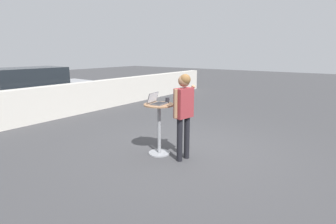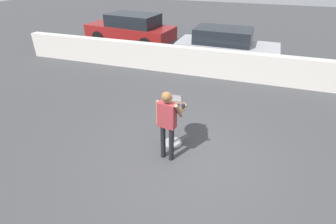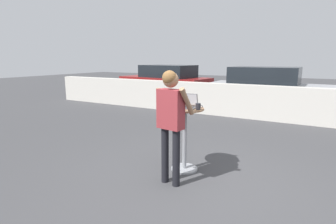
{
  "view_description": "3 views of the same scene",
  "coord_description": "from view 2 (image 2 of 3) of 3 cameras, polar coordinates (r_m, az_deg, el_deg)",
  "views": [
    {
      "loc": [
        -4.5,
        -2.78,
        2.06
      ],
      "look_at": [
        -0.29,
        0.31,
        0.86
      ],
      "focal_mm": 28.0,
      "sensor_mm": 36.0,
      "label": 1
    },
    {
      "loc": [
        1.02,
        -4.54,
        3.91
      ],
      "look_at": [
        -0.6,
        0.33,
        0.9
      ],
      "focal_mm": 28.0,
      "sensor_mm": 36.0,
      "label": 2
    },
    {
      "loc": [
        1.27,
        -3.35,
        1.82
      ],
      "look_at": [
        -0.65,
        0.12,
        1.02
      ],
      "focal_mm": 28.0,
      "sensor_mm": 36.0,
      "label": 3
    }
  ],
  "objects": [
    {
      "name": "parked_car_further_down",
      "position": [
        11.17,
        12.41,
        13.51
      ],
      "size": [
        4.06,
        1.85,
        1.55
      ],
      "color": "#9E9EA3",
      "rests_on": "ground_plane"
    },
    {
      "name": "cafe_table",
      "position": [
        6.1,
        1.13,
        -1.96
      ],
      "size": [
        0.61,
        0.61,
        1.05
      ],
      "color": "gray",
      "rests_on": "ground_plane"
    },
    {
      "name": "laptop",
      "position": [
        5.91,
        1.24,
        1.97
      ],
      "size": [
        0.37,
        0.34,
        0.22
      ],
      "color": "#515156",
      "rests_on": "cafe_table"
    },
    {
      "name": "pavement_kerb",
      "position": [
        10.07,
        11.69,
        10.14
      ],
      "size": [
        16.99,
        0.35,
        1.04
      ],
      "color": "beige",
      "rests_on": "ground_plane"
    },
    {
      "name": "parked_car_near_street",
      "position": [
        14.31,
        -8.05,
        17.55
      ],
      "size": [
        4.77,
        2.42,
        1.52
      ],
      "color": "maroon",
      "rests_on": "ground_plane"
    },
    {
      "name": "coffee_mug",
      "position": [
        5.79,
        3.35,
        1.3
      ],
      "size": [
        0.12,
        0.08,
        0.1
      ],
      "color": "#232328",
      "rests_on": "cafe_table"
    },
    {
      "name": "standing_person",
      "position": [
        5.42,
        -0.21,
        -1.36
      ],
      "size": [
        0.54,
        0.33,
        1.67
      ],
      "color": "black",
      "rests_on": "ground_plane"
    },
    {
      "name": "ground_plane",
      "position": [
        6.08,
        4.43,
        -9.74
      ],
      "size": [
        50.0,
        50.0,
        0.0
      ],
      "primitive_type": "plane",
      "color": "#3D3D3F"
    }
  ]
}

